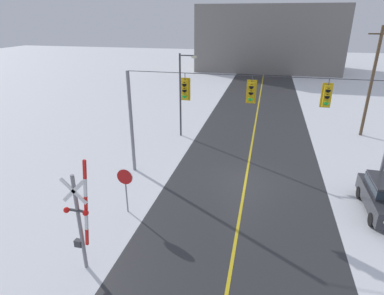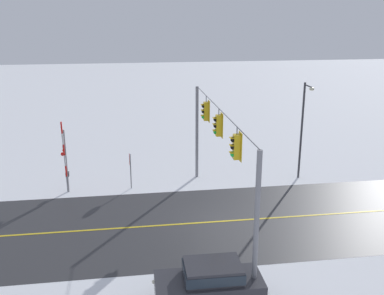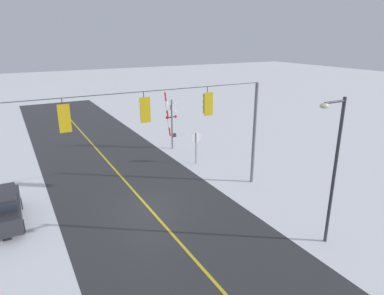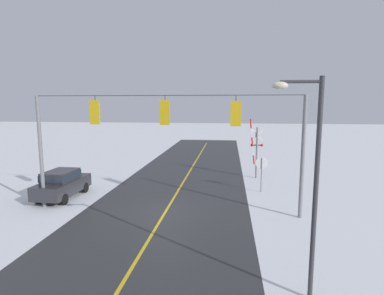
{
  "view_description": "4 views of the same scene",
  "coord_description": "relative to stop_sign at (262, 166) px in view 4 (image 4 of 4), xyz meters",
  "views": [
    {
      "loc": [
        0.75,
        -16.97,
        9.03
      ],
      "look_at": [
        -2.72,
        -2.27,
        2.83
      ],
      "focal_mm": 29.92,
      "sensor_mm": 36.0,
      "label": 1
    },
    {
      "loc": [
        21.27,
        -4.49,
        10.78
      ],
      "look_at": [
        -3.23,
        -0.89,
        3.25
      ],
      "focal_mm": 41.61,
      "sensor_mm": 36.0,
      "label": 2
    },
    {
      "loc": [
        5.8,
        15.61,
        8.78
      ],
      "look_at": [
        -3.09,
        -0.69,
        2.68
      ],
      "focal_mm": 32.0,
      "sensor_mm": 36.0,
      "label": 3
    },
    {
      "loc": [
        -3.34,
        15.58,
        5.73
      ],
      "look_at": [
        -1.11,
        -2.68,
        3.15
      ],
      "focal_mm": 28.64,
      "sensor_mm": 36.0,
      "label": 4
    }
  ],
  "objects": [
    {
      "name": "ground_plane",
      "position": [
        5.49,
        4.51,
        -1.71
      ],
      "size": [
        160.0,
        160.0,
        0.0
      ],
      "primitive_type": "plane",
      "color": "white"
    },
    {
      "name": "road_asphalt",
      "position": [
        5.49,
        10.51,
        -1.71
      ],
      "size": [
        9.0,
        80.0,
        0.01
      ],
      "primitive_type": "cube",
      "color": "#303033",
      "rests_on": "ground"
    },
    {
      "name": "lane_centre_line",
      "position": [
        5.49,
        10.51,
        -1.7
      ],
      "size": [
        0.14,
        72.0,
        0.01
      ],
      "primitive_type": "cube",
      "color": "gold",
      "rests_on": "ground"
    },
    {
      "name": "signal_span",
      "position": [
        5.49,
        4.5,
        2.54
      ],
      "size": [
        14.2,
        0.47,
        6.22
      ],
      "color": "gray",
      "rests_on": "ground"
    },
    {
      "name": "stop_sign",
      "position": [
        0.0,
        0.0,
        0.0
      ],
      "size": [
        0.8,
        0.09,
        2.35
      ],
      "color": "gray",
      "rests_on": "ground"
    },
    {
      "name": "railroad_crossing",
      "position": [
        0.04,
        -3.92,
        0.56
      ],
      "size": [
        1.1,
        0.31,
        4.64
      ],
      "color": "gray",
      "rests_on": "ground"
    },
    {
      "name": "parked_car_charcoal",
      "position": [
        12.34,
        2.83,
        -0.76
      ],
      "size": [
        1.87,
        4.22,
        1.74
      ],
      "color": "#2D2D33",
      "rests_on": "ground"
    },
    {
      "name": "streetlamp_near",
      "position": [
        -0.1,
        11.32,
        2.2
      ],
      "size": [
        1.39,
        0.28,
        6.5
      ],
      "color": "#38383D",
      "rests_on": "ground"
    }
  ]
}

